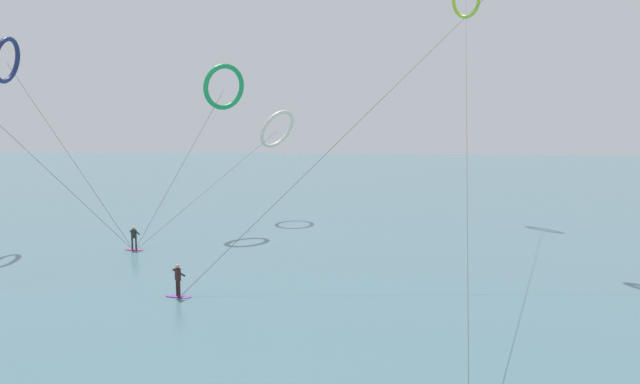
{
  "coord_description": "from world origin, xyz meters",
  "views": [
    {
      "loc": [
        4.98,
        -5.92,
        8.35
      ],
      "look_at": [
        0.0,
        19.6,
        5.51
      ],
      "focal_mm": 30.88,
      "sensor_mm": 36.0,
      "label": 1
    }
  ],
  "objects_px": {
    "surfer_magenta": "(134,240)",
    "kite_ivory": "(277,129)",
    "kite_navy": "(7,60)",
    "kite_lime": "(466,0)",
    "surfer_violet": "(178,283)",
    "kite_emerald": "(224,87)"
  },
  "relations": [
    {
      "from": "surfer_magenta",
      "to": "kite_lime",
      "type": "distance_m",
      "value": 39.03
    },
    {
      "from": "kite_navy",
      "to": "kite_emerald",
      "type": "bearing_deg",
      "value": 105.9
    },
    {
      "from": "surfer_violet",
      "to": "surfer_magenta",
      "type": "bearing_deg",
      "value": 171.84
    },
    {
      "from": "surfer_magenta",
      "to": "surfer_violet",
      "type": "xyz_separation_m",
      "value": [
        7.94,
        -9.7,
        0.0
      ]
    },
    {
      "from": "surfer_violet",
      "to": "kite_ivory",
      "type": "bearing_deg",
      "value": 136.92
    },
    {
      "from": "surfer_magenta",
      "to": "kite_ivory",
      "type": "xyz_separation_m",
      "value": [
        5.94,
        16.36,
        7.81
      ]
    },
    {
      "from": "kite_ivory",
      "to": "kite_navy",
      "type": "bearing_deg",
      "value": -21.74
    },
    {
      "from": "surfer_violet",
      "to": "kite_ivory",
      "type": "xyz_separation_m",
      "value": [
        -2.0,
        26.07,
        7.81
      ]
    },
    {
      "from": "surfer_violet",
      "to": "kite_navy",
      "type": "height_order",
      "value": "kite_navy"
    },
    {
      "from": "surfer_violet",
      "to": "kite_navy",
      "type": "bearing_deg",
      "value": -168.38
    },
    {
      "from": "kite_navy",
      "to": "surfer_violet",
      "type": "bearing_deg",
      "value": 44.84
    },
    {
      "from": "kite_navy",
      "to": "kite_emerald",
      "type": "height_order",
      "value": "kite_navy"
    },
    {
      "from": "kite_emerald",
      "to": "kite_lime",
      "type": "bearing_deg",
      "value": 162.0
    },
    {
      "from": "surfer_magenta",
      "to": "kite_ivory",
      "type": "distance_m",
      "value": 19.08
    },
    {
      "from": "surfer_magenta",
      "to": "kite_lime",
      "type": "relative_size",
      "value": 0.04
    },
    {
      "from": "kite_ivory",
      "to": "kite_emerald",
      "type": "height_order",
      "value": "kite_emerald"
    },
    {
      "from": "kite_navy",
      "to": "kite_ivory",
      "type": "height_order",
      "value": "kite_navy"
    },
    {
      "from": "kite_ivory",
      "to": "kite_lime",
      "type": "bearing_deg",
      "value": 137.55
    },
    {
      "from": "kite_lime",
      "to": "surfer_magenta",
      "type": "bearing_deg",
      "value": 89.93
    },
    {
      "from": "surfer_magenta",
      "to": "kite_emerald",
      "type": "xyz_separation_m",
      "value": [
        3.3,
        9.42,
        11.29
      ]
    },
    {
      "from": "kite_emerald",
      "to": "surfer_magenta",
      "type": "bearing_deg",
      "value": 18.28
    },
    {
      "from": "kite_navy",
      "to": "kite_ivory",
      "type": "bearing_deg",
      "value": 118.0
    }
  ]
}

